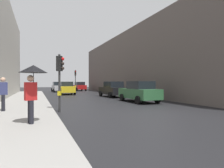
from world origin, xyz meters
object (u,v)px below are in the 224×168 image
traffic_light_near_right (60,72)px  pedestrian_with_umbrella (33,78)px  car_dark_suv (113,89)px  car_silver_hatchback (58,87)px  traffic_light_far_median (75,77)px  car_yellow_taxi (67,88)px  car_green_estate (139,92)px  pedestrian_with_grey_backpack (2,92)px  car_red_sedan (79,86)px

traffic_light_near_right → pedestrian_with_umbrella: traffic_light_near_right is taller
car_dark_suv → car_silver_hatchback: same height
traffic_light_far_median → car_yellow_taxi: (-2.19, -4.94, -1.71)m
car_dark_suv → car_yellow_taxi: (-4.15, 6.76, 0.00)m
traffic_light_near_right → car_yellow_taxi: bearing=80.2°
car_green_estate → car_yellow_taxi: size_ratio=1.00×
car_green_estate → car_dark_suv: 5.97m
car_dark_suv → pedestrian_with_umbrella: bearing=-123.9°
traffic_light_far_median → car_yellow_taxi: traffic_light_far_median is taller
traffic_light_far_median → pedestrian_with_grey_backpack: (-7.78, -20.09, -1.43)m
car_red_sedan → pedestrian_with_grey_backpack: (-9.76, -26.08, 0.29)m
traffic_light_far_median → car_green_estate: (1.92, -17.67, -1.71)m
car_green_estate → pedestrian_with_grey_backpack: size_ratio=2.40×
car_dark_suv → car_silver_hatchback: size_ratio=1.00×
car_red_sedan → car_yellow_taxi: 11.71m
car_green_estate → pedestrian_with_umbrella: pedestrian_with_umbrella is taller
car_silver_hatchback → car_red_sedan: bearing=36.3°
car_silver_hatchback → pedestrian_with_grey_backpack: size_ratio=2.41×
car_silver_hatchback → pedestrian_with_umbrella: bearing=-98.0°
car_red_sedan → traffic_light_far_median: bearing=-108.3°
car_red_sedan → pedestrian_with_grey_backpack: size_ratio=2.43×
car_silver_hatchback → pedestrian_with_grey_backpack: (-5.26, -22.79, 0.29)m
car_yellow_taxi → car_silver_hatchback: 7.65m
car_silver_hatchback → pedestrian_with_umbrella: (-3.73, -26.60, 0.96)m
car_green_estate → car_silver_hatchback: same height
traffic_light_far_median → car_green_estate: bearing=-83.8°
car_green_estate → car_red_sedan: (0.06, 23.67, 0.00)m
pedestrian_with_grey_backpack → car_yellow_taxi: bearing=69.7°
car_green_estate → car_silver_hatchback: (-4.44, 20.37, 0.00)m
traffic_light_near_right → car_green_estate: bearing=22.7°
car_green_estate → car_red_sedan: 23.67m
pedestrian_with_umbrella → pedestrian_with_grey_backpack: bearing=111.9°
car_red_sedan → car_silver_hatchback: size_ratio=1.01×
car_yellow_taxi → car_silver_hatchback: bearing=92.4°
traffic_light_far_median → car_yellow_taxi: 5.67m
car_dark_suv → pedestrian_with_umbrella: (-8.20, -12.20, 0.96)m
car_green_estate → pedestrian_with_grey_backpack: 10.00m
traffic_light_near_right → pedestrian_with_umbrella: size_ratio=1.51×
car_green_estate → car_yellow_taxi: 13.37m
car_silver_hatchback → traffic_light_near_right: bearing=-95.8°
traffic_light_near_right → traffic_light_far_median: size_ratio=0.86×
traffic_light_far_median → pedestrian_with_grey_backpack: traffic_light_far_median is taller
car_red_sedan → car_yellow_taxi: size_ratio=1.01×
traffic_light_near_right → car_red_sedan: 27.43m
traffic_light_near_right → car_yellow_taxi: traffic_light_near_right is taller
car_silver_hatchback → pedestrian_with_grey_backpack: bearing=-103.0°
pedestrian_with_grey_backpack → car_green_estate: bearing=14.0°
car_yellow_taxi → car_red_sedan: bearing=69.1°
car_dark_suv → pedestrian_with_umbrella: size_ratio=2.00×
traffic_light_near_right → traffic_light_far_median: (4.88, 20.52, 0.35)m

